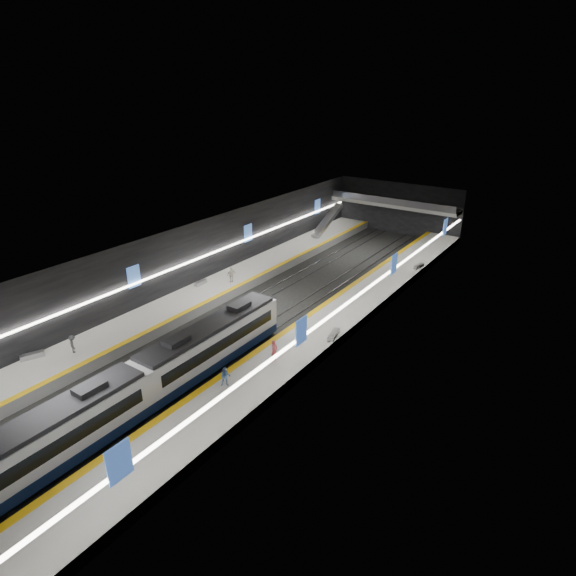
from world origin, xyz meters
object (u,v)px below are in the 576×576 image
Objects in this scene: bench_left_near at (32,356)px; passenger_right_b at (225,377)px; escalator at (327,220)px; bench_right_far at (419,266)px; bench_right_near at (334,335)px; passenger_left_b at (73,344)px; bench_left_far at (201,283)px; passenger_right_a at (274,351)px; train at (140,385)px; passenger_left_a at (231,275)px.

passenger_right_b is (15.97, 6.20, 0.56)m from bench_left_near.
escalator is 18.31m from bench_right_far.
bench_right_near is 22.59m from passenger_left_b.
bench_right_far is at bearing -90.73° from passenger_left_b.
bench_left_far is at bearing -60.31° from passenger_left_b.
passenger_right_a is at bearing -120.94° from bench_right_near.
passenger_right_b is (-3.03, -11.24, 0.55)m from bench_right_near.
passenger_left_b is (0.04, -42.82, -1.09)m from escalator.
bench_left_near is 1.10× the size of bench_left_far.
passenger_right_a is at bearing -28.94° from bench_left_far.
escalator is at bearing 25.47° from passenger_right_a.
bench_right_near is 1.09× the size of passenger_right_a.
train reaches higher than passenger_right_b.
passenger_right_b reaches higher than bench_left_far.
escalator reaches higher than bench_left_far.
bench_right_near is 1.25× the size of passenger_left_b.
bench_left_far is 1.08× the size of passenger_right_b.
passenger_left_b is at bearing -105.16° from bench_right_far.
passenger_left_a is at bearing -123.88° from bench_right_far.
passenger_left_b is (-9.96, 1.07, -0.39)m from train.
passenger_left_b reaches higher than bench_left_far.
bench_left_near is 20.28m from passenger_right_a.
passenger_left_a reaches higher than passenger_right_b.
bench_left_far is 18.43m from passenger_right_a.
train is at bearing -59.52° from bench_left_far.
escalator is 5.04× the size of passenger_right_b.
passenger_left_b is at bearing 21.93° from passenger_left_a.
bench_right_near is 1.07× the size of passenger_left_a.
escalator reaches higher than passenger_right_b.
passenger_left_b is at bearing 74.32° from bench_left_near.
passenger_right_a is at bearing 41.78° from passenger_right_b.
bench_right_far is at bearing -21.18° from escalator.
bench_right_near is at bearing 65.82° from bench_left_near.
escalator is 4.69× the size of bench_left_far.
train is at bearing -167.64° from passenger_right_b.
bench_left_near reaches higher than bench_left_far.
passenger_right_a is 17.65m from passenger_left_a.
escalator reaches higher than bench_left_near.
bench_left_far is 0.99× the size of bench_right_far.
escalator reaches higher than passenger_right_a.
escalator is 41.58m from passenger_right_b.
train is 12.13m from bench_left_near.
bench_left_near is at bearing -149.74° from bench_right_near.
bench_left_far is (-1.54, -25.84, -1.69)m from escalator.
escalator is at bearing 168.74° from bench_right_far.
passenger_right_a is at bearing 56.80° from bench_left_near.
train is at bearing 30.17° from bench_left_near.
passenger_right_b reaches higher than bench_right_far.
passenger_right_b reaches higher than bench_right_near.
escalator is at bearing 109.06° from bench_right_near.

